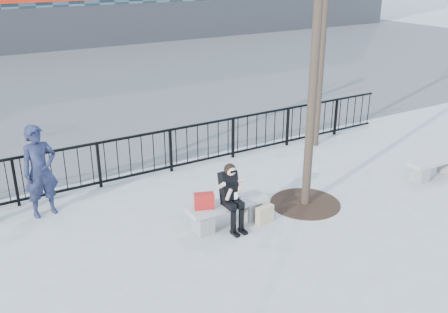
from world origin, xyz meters
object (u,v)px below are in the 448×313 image
seated_woman (232,197)px  bench_main (228,211)px  bench_second (435,166)px  standing_man (40,171)px

seated_woman → bench_main: bearing=90.0°
bench_second → standing_man: size_ratio=0.79×
bench_second → standing_man: 8.99m
seated_woman → standing_man: size_ratio=0.70×
seated_woman → standing_man: standing_man is taller
bench_second → seated_woman: size_ratio=1.14×
bench_main → standing_man: size_ratio=0.86×
bench_second → seated_woman: bearing=178.8°
bench_second → seated_woman: (-5.50, 0.41, 0.39)m
seated_woman → standing_man: 3.89m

